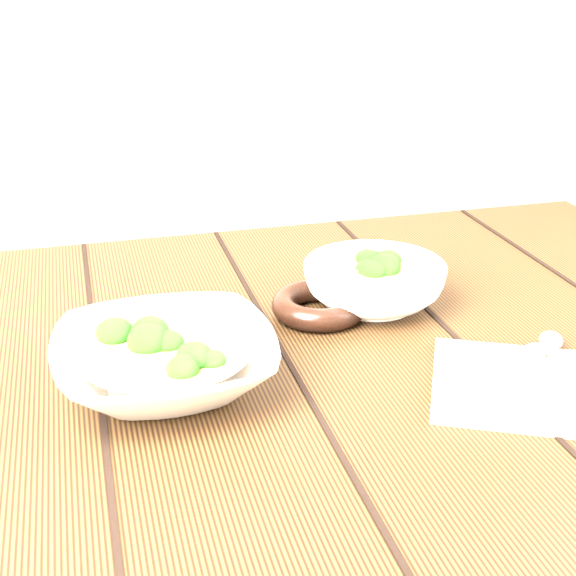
{
  "coord_description": "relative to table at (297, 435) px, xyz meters",
  "views": [
    {
      "loc": [
        -0.22,
        -0.77,
        1.17
      ],
      "look_at": [
        0.0,
        0.05,
        0.8
      ],
      "focal_mm": 50.0,
      "sensor_mm": 36.0,
      "label": 1
    }
  ],
  "objects": [
    {
      "name": "trivet",
      "position": [
        0.05,
        0.07,
        0.13
      ],
      "size": [
        0.13,
        0.13,
        0.03
      ],
      "primitive_type": "torus",
      "rotation": [
        0.0,
        0.0,
        0.11
      ],
      "color": "black",
      "rests_on": "table"
    },
    {
      "name": "soup_bowl_back",
      "position": [
        0.12,
        0.08,
        0.15
      ],
      "size": [
        0.22,
        0.22,
        0.06
      ],
      "color": "white",
      "rests_on": "table"
    },
    {
      "name": "napkin",
      "position": [
        0.2,
        -0.16,
        0.13
      ],
      "size": [
        0.25,
        0.23,
        0.01
      ],
      "primitive_type": "cube",
      "rotation": [
        0.0,
        0.0,
        -0.47
      ],
      "color": "beige",
      "rests_on": "table"
    },
    {
      "name": "soup_bowl_front",
      "position": [
        -0.15,
        -0.05,
        0.15
      ],
      "size": [
        0.22,
        0.22,
        0.07
      ],
      "color": "white",
      "rests_on": "table"
    },
    {
      "name": "spoon_right",
      "position": [
        0.25,
        -0.11,
        0.13
      ],
      "size": [
        0.1,
        0.14,
        0.01
      ],
      "color": "#B2AC9D",
      "rests_on": "napkin"
    },
    {
      "name": "spoon_left",
      "position": [
        0.21,
        -0.13,
        0.13
      ],
      "size": [
        0.12,
        0.13,
        0.01
      ],
      "color": "#B2AC9D",
      "rests_on": "napkin"
    },
    {
      "name": "table",
      "position": [
        0.0,
        0.0,
        0.0
      ],
      "size": [
        1.2,
        0.8,
        0.75
      ],
      "color": "#301E0D",
      "rests_on": "ground"
    }
  ]
}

